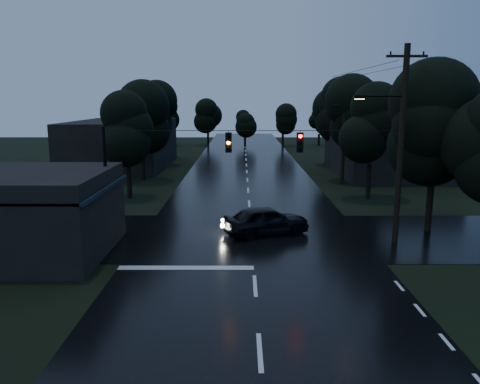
{
  "coord_description": "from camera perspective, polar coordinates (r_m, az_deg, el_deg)",
  "views": [
    {
      "loc": [
        -0.54,
        -12.59,
        7.33
      ],
      "look_at": [
        -0.63,
        12.77,
        2.3
      ],
      "focal_mm": 35.0,
      "sensor_mm": 36.0,
      "label": 1
    }
  ],
  "objects": [
    {
      "name": "building_far_left",
      "position": [
        54.5,
        -14.17,
        5.79
      ],
      "size": [
        10.0,
        16.0,
        5.0
      ],
      "primitive_type": "cube",
      "color": "black",
      "rests_on": "ground"
    },
    {
      "name": "main_road",
      "position": [
        43.22,
        0.91,
        1.45
      ],
      "size": [
        12.0,
        120.0,
        0.02
      ],
      "primitive_type": "cube",
      "color": "black",
      "rests_on": "ground"
    },
    {
      "name": "tree_right_c",
      "position": [
        53.68,
        11.92,
        9.95
      ],
      "size": [
        4.76,
        4.76,
        10.03
      ],
      "color": "black",
      "rests_on": "ground"
    },
    {
      "name": "car",
      "position": [
        25.78,
        3.23,
        -3.46
      ],
      "size": [
        5.08,
        3.38,
        1.61
      ],
      "primitive_type": "imported",
      "rotation": [
        0.0,
        0.0,
        1.92
      ],
      "color": "black",
      "rests_on": "ground"
    },
    {
      "name": "building_far_right",
      "position": [
        49.07,
        17.49,
        4.7
      ],
      "size": [
        10.0,
        14.0,
        4.4
      ],
      "primitive_type": "cube",
      "color": "black",
      "rests_on": "ground"
    },
    {
      "name": "tree_left_b",
      "position": [
        43.57,
        -11.94,
        8.73
      ],
      "size": [
        4.2,
        4.2,
        8.85
      ],
      "color": "black",
      "rests_on": "ground"
    },
    {
      "name": "utility_pole_main",
      "position": [
        24.98,
        18.86,
        5.86
      ],
      "size": [
        3.5,
        0.3,
        10.0
      ],
      "color": "black",
      "rests_on": "ground"
    },
    {
      "name": "tree_right_b",
      "position": [
        43.8,
        13.76,
        9.15
      ],
      "size": [
        4.48,
        4.48,
        9.44
      ],
      "color": "black",
      "rests_on": "ground"
    },
    {
      "name": "span_signals",
      "position": [
        23.69,
        2.87,
        6.15
      ],
      "size": [
        15.0,
        0.37,
        1.12
      ],
      "color": "black",
      "rests_on": "ground"
    },
    {
      "name": "tree_corner_near",
      "position": [
        27.7,
        22.77,
        7.59
      ],
      "size": [
        4.48,
        4.48,
        9.44
      ],
      "color": "black",
      "rests_on": "ground"
    },
    {
      "name": "cross_street",
      "position": [
        25.66,
        1.4,
        -5.39
      ],
      "size": [
        60.0,
        9.0,
        0.02
      ],
      "primitive_type": "cube",
      "color": "black",
      "rests_on": "ground"
    },
    {
      "name": "ground",
      "position": [
        14.58,
        2.43,
        -18.99
      ],
      "size": [
        160.0,
        160.0,
        0.0
      ],
      "primitive_type": "plane",
      "color": "black",
      "rests_on": "ground"
    },
    {
      "name": "anchor_pole_left",
      "position": [
        24.97,
        -15.99,
        0.79
      ],
      "size": [
        0.18,
        0.18,
        6.0
      ],
      "primitive_type": "cylinder",
      "color": "black",
      "rests_on": "ground"
    },
    {
      "name": "tree_right_a",
      "position": [
        35.92,
        15.76,
        8.07
      ],
      "size": [
        4.2,
        4.2,
        8.85
      ],
      "color": "black",
      "rests_on": "ground"
    },
    {
      "name": "utility_pole_far",
      "position": [
        41.68,
        12.52,
        6.2
      ],
      "size": [
        2.0,
        0.3,
        7.5
      ],
      "color": "black",
      "rests_on": "ground"
    },
    {
      "name": "tree_left_c",
      "position": [
        53.48,
        -10.35,
        9.61
      ],
      "size": [
        4.48,
        4.48,
        9.44
      ],
      "color": "black",
      "rests_on": "ground"
    },
    {
      "name": "tree_left_a",
      "position": [
        35.67,
        -13.64,
        7.55
      ],
      "size": [
        3.92,
        3.92,
        8.26
      ],
      "color": "black",
      "rests_on": "ground"
    }
  ]
}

